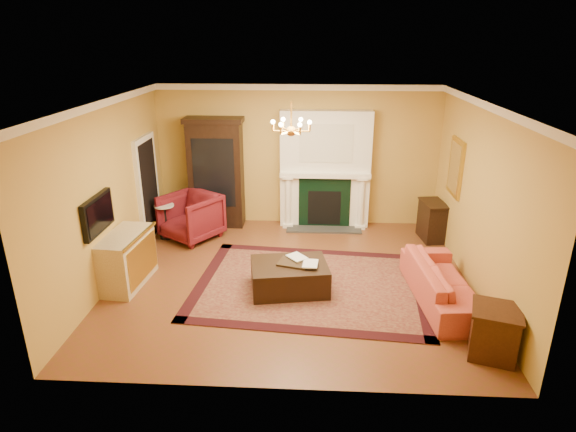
# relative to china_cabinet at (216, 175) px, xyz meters

# --- Properties ---
(floor) EXTENTS (6.00, 5.50, 0.02)m
(floor) POSITION_rel_china_cabinet_xyz_m (1.72, -2.49, -1.13)
(floor) COLOR brown
(floor) RESTS_ON ground
(ceiling) EXTENTS (6.00, 5.50, 0.02)m
(ceiling) POSITION_rel_china_cabinet_xyz_m (1.72, -2.49, 1.89)
(ceiling) COLOR white
(ceiling) RESTS_ON wall_back
(wall_back) EXTENTS (6.00, 0.02, 3.00)m
(wall_back) POSITION_rel_china_cabinet_xyz_m (1.72, 0.27, 0.38)
(wall_back) COLOR gold
(wall_back) RESTS_ON floor
(wall_front) EXTENTS (6.00, 0.02, 3.00)m
(wall_front) POSITION_rel_china_cabinet_xyz_m (1.72, -5.25, 0.38)
(wall_front) COLOR gold
(wall_front) RESTS_ON floor
(wall_left) EXTENTS (0.02, 5.50, 3.00)m
(wall_left) POSITION_rel_china_cabinet_xyz_m (-1.29, -2.49, 0.38)
(wall_left) COLOR gold
(wall_left) RESTS_ON floor
(wall_right) EXTENTS (0.02, 5.50, 3.00)m
(wall_right) POSITION_rel_china_cabinet_xyz_m (4.73, -2.49, 0.38)
(wall_right) COLOR gold
(wall_right) RESTS_ON floor
(fireplace) EXTENTS (1.90, 0.70, 2.50)m
(fireplace) POSITION_rel_china_cabinet_xyz_m (2.32, 0.08, 0.07)
(fireplace) COLOR white
(fireplace) RESTS_ON wall_back
(crown_molding) EXTENTS (6.00, 5.50, 0.12)m
(crown_molding) POSITION_rel_china_cabinet_xyz_m (1.72, -1.53, 1.82)
(crown_molding) COLOR white
(crown_molding) RESTS_ON ceiling
(doorway) EXTENTS (0.08, 1.05, 2.10)m
(doorway) POSITION_rel_china_cabinet_xyz_m (-1.23, -0.79, -0.08)
(doorway) COLOR silver
(doorway) RESTS_ON wall_left
(tv_panel) EXTENTS (0.09, 0.95, 0.58)m
(tv_panel) POSITION_rel_china_cabinet_xyz_m (-1.22, -3.09, 0.23)
(tv_panel) COLOR black
(tv_panel) RESTS_ON wall_left
(gilt_mirror) EXTENTS (0.06, 0.76, 1.05)m
(gilt_mirror) POSITION_rel_china_cabinet_xyz_m (4.69, -1.09, 0.53)
(gilt_mirror) COLOR gold
(gilt_mirror) RESTS_ON wall_right
(chandelier) EXTENTS (0.63, 0.55, 0.53)m
(chandelier) POSITION_rel_china_cabinet_xyz_m (1.72, -2.49, 1.49)
(chandelier) COLOR gold
(chandelier) RESTS_ON ceiling
(oriental_rug) EXTENTS (4.03, 3.17, 0.02)m
(oriental_rug) POSITION_rel_china_cabinet_xyz_m (2.06, -2.70, -1.12)
(oriental_rug) COLOR #460F12
(oriental_rug) RESTS_ON floor
(china_cabinet) EXTENTS (1.13, 0.52, 2.25)m
(china_cabinet) POSITION_rel_china_cabinet_xyz_m (0.00, 0.00, 0.00)
(china_cabinet) COLOR black
(china_cabinet) RESTS_ON floor
(wingback_armchair) EXTENTS (1.36, 1.34, 1.03)m
(wingback_armchair) POSITION_rel_china_cabinet_xyz_m (-0.40, -0.82, -0.61)
(wingback_armchair) COLOR maroon
(wingback_armchair) RESTS_ON floor
(pedestal_table) EXTENTS (0.40, 0.40, 0.72)m
(pedestal_table) POSITION_rel_china_cabinet_xyz_m (-0.93, -0.82, -0.71)
(pedestal_table) COLOR black
(pedestal_table) RESTS_ON floor
(commode) EXTENTS (0.66, 1.23, 0.88)m
(commode) POSITION_rel_china_cabinet_xyz_m (-1.01, -2.79, -0.68)
(commode) COLOR beige
(commode) RESTS_ON floor
(coral_sofa) EXTENTS (0.80, 2.19, 0.84)m
(coral_sofa) POSITION_rel_china_cabinet_xyz_m (4.14, -3.08, -0.70)
(coral_sofa) COLOR #C84A3F
(coral_sofa) RESTS_ON floor
(end_table) EXTENTS (0.70, 0.70, 0.65)m
(end_table) POSITION_rel_china_cabinet_xyz_m (4.44, -4.43, -0.80)
(end_table) COLOR #3A1C0F
(end_table) RESTS_ON floor
(console_table) EXTENTS (0.48, 0.73, 0.77)m
(console_table) POSITION_rel_china_cabinet_xyz_m (4.50, -0.59, -0.74)
(console_table) COLOR black
(console_table) RESTS_ON floor
(leather_ottoman) EXTENTS (1.35, 1.08, 0.45)m
(leather_ottoman) POSITION_rel_china_cabinet_xyz_m (1.72, -2.87, -0.88)
(leather_ottoman) COLOR black
(leather_ottoman) RESTS_ON oriental_rug
(ottoman_tray) EXTENTS (0.56, 0.49, 0.03)m
(ottoman_tray) POSITION_rel_china_cabinet_xyz_m (1.79, -2.84, -0.64)
(ottoman_tray) COLOR black
(ottoman_tray) RESTS_ON leather_ottoman
(book_a) EXTENTS (0.20, 0.17, 0.32)m
(book_a) POSITION_rel_china_cabinet_xyz_m (1.74, -2.78, -0.46)
(book_a) COLOR gray
(book_a) RESTS_ON ottoman_tray
(book_b) EXTENTS (0.24, 0.04, 0.32)m
(book_b) POSITION_rel_china_cabinet_xyz_m (1.94, -2.92, -0.46)
(book_b) COLOR gray
(book_b) RESTS_ON ottoman_tray
(topiary_left) EXTENTS (0.17, 0.17, 0.46)m
(topiary_left) POSITION_rel_china_cabinet_xyz_m (1.76, 0.04, 0.36)
(topiary_left) COLOR gray
(topiary_left) RESTS_ON fireplace
(topiary_right) EXTENTS (0.17, 0.17, 0.47)m
(topiary_right) POSITION_rel_china_cabinet_xyz_m (2.83, 0.04, 0.36)
(topiary_right) COLOR gray
(topiary_right) RESTS_ON fireplace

